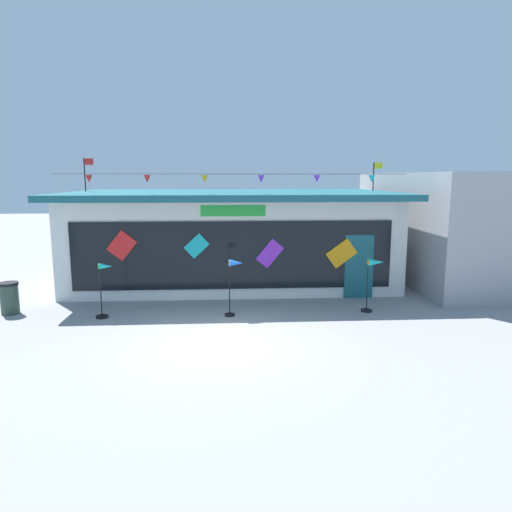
# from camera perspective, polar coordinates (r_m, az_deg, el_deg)

# --- Properties ---
(ground_plane) EXTENTS (80.00, 80.00, 0.00)m
(ground_plane) POSITION_cam_1_polar(r_m,az_deg,el_deg) (10.99, -4.58, -10.53)
(ground_plane) COLOR gray
(kite_shop_building) EXTENTS (11.30, 6.76, 4.43)m
(kite_shop_building) POSITION_cam_1_polar(r_m,az_deg,el_deg) (17.22, -2.89, 2.50)
(kite_shop_building) COLOR silver
(kite_shop_building) RESTS_ON ground_plane
(wind_spinner_far_left) EXTENTS (0.53, 0.33, 1.50)m
(wind_spinner_far_left) POSITION_cam_1_polar(r_m,az_deg,el_deg) (13.27, -18.01, -3.59)
(wind_spinner_far_left) COLOR black
(wind_spinner_far_left) RESTS_ON ground_plane
(wind_spinner_left) EXTENTS (0.52, 0.28, 1.58)m
(wind_spinner_left) POSITION_cam_1_polar(r_m,az_deg,el_deg) (12.75, -2.70, -2.49)
(wind_spinner_left) COLOR black
(wind_spinner_left) RESTS_ON ground_plane
(wind_spinner_center_left) EXTENTS (0.60, 0.31, 1.53)m
(wind_spinner_center_left) POSITION_cam_1_polar(r_m,az_deg,el_deg) (13.56, 14.09, -2.04)
(wind_spinner_center_left) COLOR black
(wind_spinner_center_left) RESTS_ON ground_plane
(trash_bin) EXTENTS (0.52, 0.52, 0.90)m
(trash_bin) POSITION_cam_1_polar(r_m,az_deg,el_deg) (14.78, -27.79, -4.53)
(trash_bin) COLOR #2D4238
(trash_bin) RESTS_ON ground_plane
(neighbour_building) EXTENTS (7.43, 9.11, 3.93)m
(neighbour_building) POSITION_cam_1_polar(r_m,az_deg,el_deg) (20.13, 26.23, 3.44)
(neighbour_building) COLOR #99999E
(neighbour_building) RESTS_ON ground_plane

